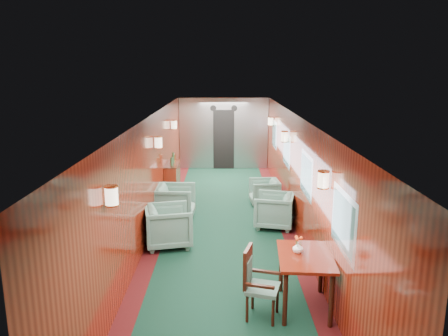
# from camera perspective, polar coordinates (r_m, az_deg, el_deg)

# --- Properties ---
(room) EXTENTS (12.00, 12.10, 2.40)m
(room) POSITION_cam_1_polar(r_m,az_deg,el_deg) (8.84, 0.01, 1.79)
(room) COLOR black
(room) RESTS_ON ground
(bulkhead) EXTENTS (2.98, 0.17, 2.39)m
(bulkhead) POSITION_cam_1_polar(r_m,az_deg,el_deg) (14.75, -0.04, 4.49)
(bulkhead) COLOR #A5A8AC
(bulkhead) RESTS_ON ground
(windows_right) EXTENTS (0.02, 8.60, 0.80)m
(windows_right) POSITION_cam_1_polar(r_m,az_deg,el_deg) (9.25, 9.27, 0.94)
(windows_right) COLOR #ADB0B4
(windows_right) RESTS_ON ground
(wall_sconces) EXTENTS (2.97, 7.97, 0.25)m
(wall_sconces) POSITION_cam_1_polar(r_m,az_deg,el_deg) (9.37, 0.00, 3.38)
(wall_sconces) COLOR beige
(wall_sconces) RESTS_ON ground
(dining_table) EXTENTS (0.82, 1.12, 0.80)m
(dining_table) POSITION_cam_1_polar(r_m,az_deg,el_deg) (6.34, 10.57, -12.19)
(dining_table) COLOR maroon
(dining_table) RESTS_ON ground
(side_chair) EXTENTS (0.54, 0.56, 1.00)m
(side_chair) POSITION_cam_1_polar(r_m,az_deg,el_deg) (6.11, 4.21, -14.38)
(side_chair) COLOR #1F4A42
(side_chair) RESTS_ON ground
(credenza) EXTENTS (0.33, 1.04, 1.21)m
(credenza) POSITION_cam_1_polar(r_m,az_deg,el_deg) (11.46, -6.73, -1.65)
(credenza) COLOR maroon
(credenza) RESTS_ON ground
(flower_vase) EXTENTS (0.19, 0.19, 0.15)m
(flower_vase) POSITION_cam_1_polar(r_m,az_deg,el_deg) (6.31, 9.63, -10.21)
(flower_vase) COLOR white
(flower_vase) RESTS_ON dining_table
(armchair_left_near) EXTENTS (1.03, 1.01, 0.79)m
(armchair_left_near) POSITION_cam_1_polar(r_m,az_deg,el_deg) (8.49, -7.27, -7.51)
(armchair_left_near) COLOR #1F4A42
(armchair_left_near) RESTS_ON ground
(armchair_left_far) EXTENTS (0.91, 0.88, 0.79)m
(armchair_left_far) POSITION_cam_1_polar(r_m,az_deg,el_deg) (9.91, -6.41, -4.47)
(armchair_left_far) COLOR #1F4A42
(armchair_left_far) RESTS_ON ground
(armchair_right_near) EXTENTS (0.96, 0.95, 0.73)m
(armchair_right_near) POSITION_cam_1_polar(r_m,az_deg,el_deg) (9.44, 6.56, -5.53)
(armchair_right_near) COLOR #1F4A42
(armchair_right_near) RESTS_ON ground
(armchair_right_far) EXTENTS (0.77, 0.75, 0.65)m
(armchair_right_far) POSITION_cam_1_polar(r_m,az_deg,el_deg) (10.93, 5.28, -3.17)
(armchair_right_far) COLOR #1F4A42
(armchair_right_far) RESTS_ON ground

